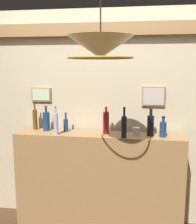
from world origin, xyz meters
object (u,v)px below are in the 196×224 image
object	(u,v)px
liquor_bottle_tequila	(56,124)
glass_tumbler_rocks	(136,131)
liquor_bottle_brandy	(106,122)
liquor_bottle_sherry	(163,129)
liquor_bottle_rum	(46,121)
liquor_bottle_mezcal	(124,126)
liquor_bottle_amaro	(35,119)
pendant_lamp	(101,48)
liquor_bottle_gin	(151,125)
liquor_bottle_whiskey	(66,124)

from	to	relation	value
liquor_bottle_tequila	glass_tumbler_rocks	size ratio (longest dim) A/B	3.90
liquor_bottle_brandy	liquor_bottle_sherry	world-z (taller)	liquor_bottle_brandy
liquor_bottle_rum	liquor_bottle_tequila	bearing A→B (deg)	-44.72
liquor_bottle_mezcal	liquor_bottle_sherry	world-z (taller)	liquor_bottle_mezcal
liquor_bottle_amaro	liquor_bottle_tequila	xyz separation A→B (m)	(0.32, -0.21, -0.00)
liquor_bottle_sherry	liquor_bottle_tequila	bearing A→B (deg)	-175.91
liquor_bottle_amaro	glass_tumbler_rocks	size ratio (longest dim) A/B	3.83
liquor_bottle_mezcal	pendant_lamp	distance (m)	0.95
liquor_bottle_gin	liquor_bottle_amaro	xyz separation A→B (m)	(-1.32, 0.10, 0.00)
liquor_bottle_sherry	pendant_lamp	size ratio (longest dim) A/B	0.41
liquor_bottle_gin	glass_tumbler_rocks	distance (m)	0.17
liquor_bottle_gin	liquor_bottle_mezcal	bearing A→B (deg)	-155.44
glass_tumbler_rocks	pendant_lamp	bearing A→B (deg)	-111.59
liquor_bottle_mezcal	liquor_bottle_tequila	xyz separation A→B (m)	(-0.73, 0.02, -0.00)
liquor_bottle_whiskey	liquor_bottle_rum	distance (m)	0.23
liquor_bottle_gin	liquor_bottle_mezcal	xyz separation A→B (m)	(-0.27, -0.12, 0.01)
glass_tumbler_rocks	pendant_lamp	size ratio (longest dim) A/B	0.15
liquor_bottle_rum	glass_tumbler_rocks	bearing A→B (deg)	-1.48
liquor_bottle_tequila	liquor_bottle_whiskey	bearing A→B (deg)	68.37
liquor_bottle_amaro	pendant_lamp	world-z (taller)	pendant_lamp
liquor_bottle_whiskey	glass_tumbler_rocks	world-z (taller)	liquor_bottle_whiskey
liquor_bottle_brandy	liquor_bottle_rum	xyz separation A→B (m)	(-0.69, 0.03, -0.01)
liquor_bottle_whiskey	liquor_bottle_sherry	distance (m)	1.07
liquor_bottle_whiskey	pendant_lamp	size ratio (longest dim) A/B	0.43
liquor_bottle_rum	pendant_lamp	distance (m)	1.29
liquor_bottle_gin	liquor_bottle_whiskey	size ratio (longest dim) A/B	1.28
liquor_bottle_whiskey	liquor_bottle_tequila	bearing A→B (deg)	-111.63
liquor_bottle_brandy	liquor_bottle_gin	size ratio (longest dim) A/B	1.03
liquor_bottle_gin	liquor_bottle_sherry	world-z (taller)	liquor_bottle_gin
liquor_bottle_amaro	liquor_bottle_whiskey	world-z (taller)	liquor_bottle_amaro
liquor_bottle_rum	pendant_lamp	size ratio (longest dim) A/B	0.55
liquor_bottle_mezcal	liquor_bottle_whiskey	distance (m)	0.69
liquor_bottle_amaro	liquor_bottle_whiskey	xyz separation A→B (m)	(0.38, -0.05, -0.04)
glass_tumbler_rocks	pendant_lamp	world-z (taller)	pendant_lamp
pendant_lamp	liquor_bottle_tequila	bearing A→B (deg)	134.15
liquor_bottle_rum	glass_tumbler_rocks	xyz separation A→B (m)	(1.02, -0.03, -0.07)
liquor_bottle_whiskey	liquor_bottle_amaro	bearing A→B (deg)	173.23
liquor_bottle_amaro	liquor_bottle_brandy	bearing A→B (deg)	-4.97
pendant_lamp	liquor_bottle_sherry	bearing A→B (deg)	49.79
liquor_bottle_mezcal	liquor_bottle_rum	xyz separation A→B (m)	(-0.90, 0.18, -0.01)
liquor_bottle_gin	liquor_bottle_amaro	world-z (taller)	liquor_bottle_amaro
glass_tumbler_rocks	liquor_bottle_whiskey	bearing A→B (deg)	178.27
liquor_bottle_brandy	glass_tumbler_rocks	bearing A→B (deg)	0.71
liquor_bottle_sherry	liquor_bottle_rum	bearing A→B (deg)	176.31
liquor_bottle_tequila	liquor_bottle_sherry	size ratio (longest dim) A/B	1.41
liquor_bottle_whiskey	liquor_bottle_rum	world-z (taller)	liquor_bottle_rum
liquor_bottle_mezcal	liquor_bottle_tequila	bearing A→B (deg)	178.77
liquor_bottle_gin	liquor_bottle_mezcal	distance (m)	0.30
liquor_bottle_sherry	pendant_lamp	world-z (taller)	pendant_lamp
liquor_bottle_rum	liquor_bottle_sherry	bearing A→B (deg)	-3.69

